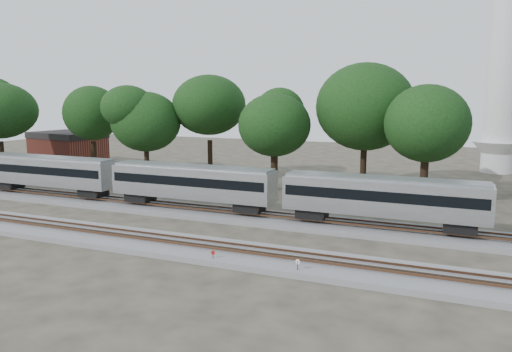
{
  "coord_description": "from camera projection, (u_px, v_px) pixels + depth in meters",
  "views": [
    {
      "loc": [
        20.93,
        -33.88,
        11.05
      ],
      "look_at": [
        4.72,
        5.0,
        4.13
      ],
      "focal_mm": 35.0,
      "sensor_mm": 36.0,
      "label": 1
    }
  ],
  "objects": [
    {
      "name": "tree_4",
      "position": [
        274.0,
        125.0,
        57.06
      ],
      "size": [
        7.68,
        7.68,
        10.83
      ],
      "color": "black",
      "rests_on": "ground"
    },
    {
      "name": "brick_building",
      "position": [
        68.0,
        148.0,
        78.94
      ],
      "size": [
        11.91,
        9.32,
        5.18
      ],
      "rotation": [
        0.0,
        0.0,
        -0.17
      ],
      "color": "brown",
      "rests_on": "ground"
    },
    {
      "name": "tree_5",
      "position": [
        365.0,
        107.0,
        56.66
      ],
      "size": [
        9.79,
        9.79,
        13.8
      ],
      "color": "black",
      "rests_on": "ground"
    },
    {
      "name": "tree_1",
      "position": [
        92.0,
        113.0,
        68.29
      ],
      "size": [
        8.63,
        8.63,
        12.16
      ],
      "color": "black",
      "rests_on": "ground"
    },
    {
      "name": "ground",
      "position": [
        179.0,
        231.0,
        40.59
      ],
      "size": [
        160.0,
        160.0,
        0.0
      ],
      "primitive_type": "plane",
      "color": "#383328",
      "rests_on": "ground"
    },
    {
      "name": "track_near",
      "position": [
        151.0,
        242.0,
        36.92
      ],
      "size": [
        160.0,
        5.0,
        0.73
      ],
      "color": "slate",
      "rests_on": "ground"
    },
    {
      "name": "tree_2",
      "position": [
        145.0,
        122.0,
        61.97
      ],
      "size": [
        7.79,
        7.79,
        10.98
      ],
      "color": "black",
      "rests_on": "ground"
    },
    {
      "name": "switch_stand_red",
      "position": [
        213.0,
        255.0,
        32.76
      ],
      "size": [
        0.29,
        0.05,
        0.9
      ],
      "rotation": [
        0.0,
        0.0,
        0.01
      ],
      "color": "#512D19",
      "rests_on": "ground"
    },
    {
      "name": "switch_stand_white",
      "position": [
        298.0,
        265.0,
        30.54
      ],
      "size": [
        0.33,
        0.16,
        1.08
      ],
      "rotation": [
        0.0,
        0.0,
        -0.39
      ],
      "color": "#512D19",
      "rests_on": "ground"
    },
    {
      "name": "train",
      "position": [
        385.0,
        196.0,
        39.71
      ],
      "size": [
        118.88,
        2.89,
        4.26
      ],
      "color": "silver",
      "rests_on": "ground"
    },
    {
      "name": "tree_6",
      "position": [
        427.0,
        124.0,
        50.1
      ],
      "size": [
        8.28,
        8.28,
        11.67
      ],
      "color": "black",
      "rests_on": "ground"
    },
    {
      "name": "tree_3",
      "position": [
        209.0,
        105.0,
        63.1
      ],
      "size": [
        9.85,
        9.85,
        13.88
      ],
      "color": "black",
      "rests_on": "ground"
    },
    {
      "name": "switch_lever",
      "position": [
        231.0,
        265.0,
        32.22
      ],
      "size": [
        0.54,
        0.37,
        0.3
      ],
      "primitive_type": "cube",
      "rotation": [
        0.0,
        0.0,
        0.15
      ],
      "color": "#512D19",
      "rests_on": "ground"
    },
    {
      "name": "track_far",
      "position": [
        213.0,
        213.0,
        46.02
      ],
      "size": [
        160.0,
        5.0,
        0.73
      ],
      "color": "slate",
      "rests_on": "ground"
    }
  ]
}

